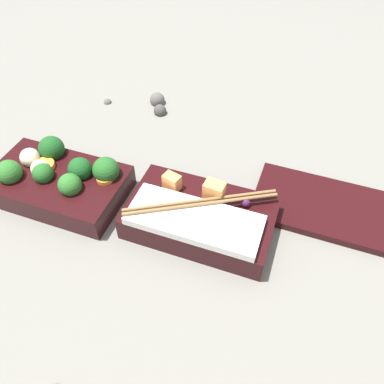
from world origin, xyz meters
The scene contains 7 objects.
ground_plane centered at (0.00, 0.00, 0.00)m, with size 3.00×3.00×0.00m, color slate.
bento_tray_vegetable centered at (-0.12, 0.00, 0.03)m, with size 0.21×0.13×0.07m.
bento_tray_rice centered at (0.11, 0.01, 0.02)m, with size 0.21×0.12×0.07m.
bento_lid centered at (0.28, 0.11, 0.01)m, with size 0.21×0.12×0.01m, color black.
pebble_0 centered at (-0.17, 0.26, 0.00)m, with size 0.02×0.02×0.02m, color #595651.
pebble_1 centered at (-0.07, 0.29, 0.01)m, with size 0.03×0.03×0.03m, color #595651.
pebble_2 centered at (-0.05, 0.26, 0.01)m, with size 0.03×0.03×0.03m, color #474442.
Camera 1 is at (0.22, -0.32, 0.45)m, focal length 35.00 mm.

